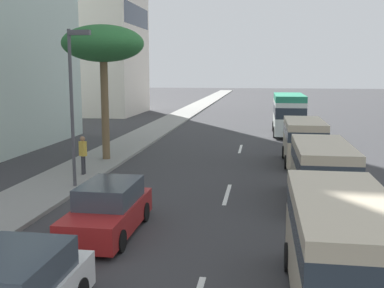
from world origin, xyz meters
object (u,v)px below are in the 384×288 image
(car_second, at_px, (109,210))
(minibus_third, at_px, (289,113))
(van_fourth, at_px, (304,139))
(van_sixth, at_px, (343,244))
(van_lead, at_px, (322,169))
(pedestrian_near_lamp, at_px, (83,153))
(street_lamp, at_px, (74,90))
(palm_tree, at_px, (103,45))

(car_second, height_order, minibus_third, minibus_third)
(van_fourth, bearing_deg, minibus_third, 1.00)
(minibus_third, distance_m, van_sixth, 27.29)
(van_lead, height_order, van_sixth, van_sixth)
(van_lead, distance_m, pedestrian_near_lamp, 10.97)
(van_fourth, xyz_separation_m, street_lamp, (-7.03, 9.97, 2.83))
(car_second, relative_size, minibus_third, 0.66)
(van_lead, xyz_separation_m, car_second, (-4.33, 6.90, -0.58))
(car_second, xyz_separation_m, pedestrian_near_lamp, (7.18, 3.69, 0.41))
(van_sixth, bearing_deg, pedestrian_near_lamp, 43.20)
(palm_tree, xyz_separation_m, street_lamp, (-6.10, -0.82, -2.16))
(van_fourth, relative_size, street_lamp, 0.76)
(car_second, distance_m, pedestrian_near_lamp, 8.08)
(car_second, relative_size, palm_tree, 0.60)
(van_sixth, height_order, street_lamp, street_lamp)
(van_lead, distance_m, van_fourth, 7.66)
(van_fourth, distance_m, street_lamp, 12.52)
(palm_tree, relative_size, street_lamp, 1.12)
(van_fourth, bearing_deg, van_sixth, 178.14)
(van_lead, bearing_deg, minibus_third, 0.67)
(minibus_third, height_order, street_lamp, street_lamp)
(street_lamp, bearing_deg, van_sixth, -131.95)
(street_lamp, bearing_deg, van_fourth, -54.82)
(minibus_third, xyz_separation_m, palm_tree, (-12.67, 10.58, 4.62))
(car_second, relative_size, van_sixth, 0.81)
(minibus_third, height_order, van_sixth, minibus_third)
(van_sixth, bearing_deg, car_second, 60.97)
(van_lead, height_order, street_lamp, street_lamp)
(car_second, height_order, van_fourth, van_fourth)
(car_second, bearing_deg, van_sixth, 60.97)
(van_lead, distance_m, palm_tree, 13.69)
(pedestrian_near_lamp, bearing_deg, car_second, -36.35)
(palm_tree, height_order, street_lamp, palm_tree)
(car_second, bearing_deg, van_fourth, 150.17)
(pedestrian_near_lamp, bearing_deg, van_lead, 11.40)
(van_lead, xyz_separation_m, palm_tree, (6.74, 10.81, 5.03))
(van_sixth, height_order, palm_tree, palm_tree)
(van_sixth, bearing_deg, palm_tree, 35.14)
(van_fourth, bearing_deg, palm_tree, 94.90)
(car_second, height_order, street_lamp, street_lamp)
(van_fourth, bearing_deg, van_lead, -179.83)
(car_second, bearing_deg, palm_tree, -160.56)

